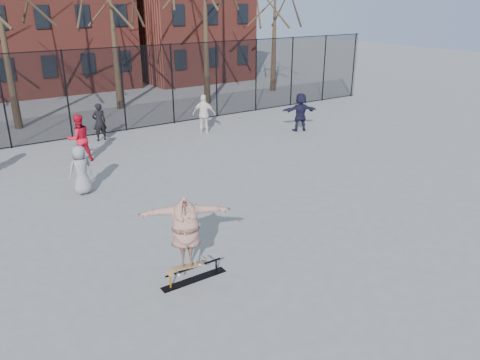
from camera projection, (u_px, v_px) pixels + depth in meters
ground at (266, 245)px, 12.26m from camera, size 100.00×100.00×0.00m
skate_rail at (194, 275)px, 10.70m from camera, size 1.60×0.25×0.35m
skateboard at (188, 267)px, 10.53m from camera, size 0.85×0.20×0.10m
skater at (186, 232)px, 10.21m from camera, size 2.05×1.33×1.63m
bystander_black at (99, 122)px, 21.03m from camera, size 0.63×0.41×1.72m
bystander_red at (79, 138)px, 18.23m from camera, size 0.97×0.78×1.90m
bystander_white at (204, 114)px, 22.17m from camera, size 1.14×1.03×1.86m
bystander_navy at (300, 112)px, 22.59m from camera, size 1.79×1.13×1.85m
bystander_extra at (81, 170)px, 15.23m from camera, size 0.86×0.62×1.65m
fence at (98, 91)px, 21.57m from camera, size 34.03×0.07×4.00m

